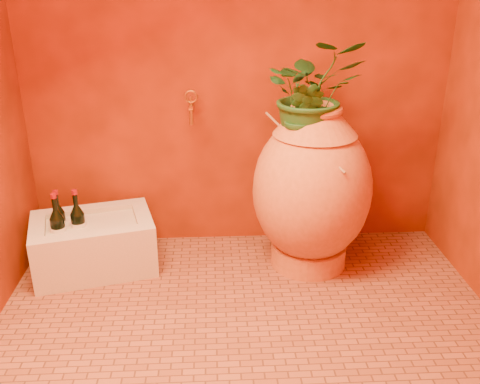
{
  "coord_description": "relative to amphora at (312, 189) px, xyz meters",
  "views": [
    {
      "loc": [
        -0.15,
        -2.11,
        1.62
      ],
      "look_at": [
        -0.02,
        0.35,
        0.59
      ],
      "focal_mm": 40.0,
      "sensor_mm": 36.0,
      "label": 1
    }
  ],
  "objects": [
    {
      "name": "floor",
      "position": [
        -0.4,
        -0.64,
        -0.48
      ],
      "size": [
        2.5,
        2.5,
        0.0
      ],
      "primitive_type": "plane",
      "color": "brown",
      "rests_on": "ground"
    },
    {
      "name": "wall_back",
      "position": [
        -0.4,
        0.36,
        0.77
      ],
      "size": [
        2.5,
        0.02,
        2.5
      ],
      "primitive_type": "cube",
      "color": "#531B04",
      "rests_on": "ground"
    },
    {
      "name": "amphora",
      "position": [
        0.0,
        0.0,
        0.0
      ],
      "size": [
        0.76,
        0.76,
        0.96
      ],
      "rotation": [
        0.0,
        0.0,
        -0.15
      ],
      "color": "#C36D37",
      "rests_on": "floor"
    },
    {
      "name": "stone_basin",
      "position": [
        -1.25,
        0.02,
        -0.33
      ],
      "size": [
        0.76,
        0.61,
        0.31
      ],
      "rotation": [
        0.0,
        0.0,
        0.25
      ],
      "color": "beige",
      "rests_on": "floor"
    },
    {
      "name": "wine_bottle_a",
      "position": [
        -1.43,
        0.04,
        -0.19
      ],
      "size": [
        0.08,
        0.08,
        0.31
      ],
      "color": "black",
      "rests_on": "stone_basin"
    },
    {
      "name": "wine_bottle_b",
      "position": [
        -1.41,
        -0.07,
        -0.19
      ],
      "size": [
        0.08,
        0.08,
        0.33
      ],
      "color": "black",
      "rests_on": "stone_basin"
    },
    {
      "name": "wine_bottle_c",
      "position": [
        -1.32,
        -0.01,
        -0.19
      ],
      "size": [
        0.08,
        0.08,
        0.33
      ],
      "color": "black",
      "rests_on": "stone_basin"
    },
    {
      "name": "wall_tap",
      "position": [
        -0.67,
        0.27,
        0.42
      ],
      "size": [
        0.08,
        0.17,
        0.18
      ],
      "color": "#A67426",
      "rests_on": "wall_back"
    },
    {
      "name": "plant_main",
      "position": [
        -0.02,
        0.02,
        0.54
      ],
      "size": [
        0.56,
        0.49,
        0.57
      ],
      "primitive_type": "imported",
      "rotation": [
        0.0,
        0.0,
        0.1
      ],
      "color": "#1A4B1D",
      "rests_on": "amphora"
    },
    {
      "name": "plant_side",
      "position": [
        -0.08,
        -0.07,
        0.43
      ],
      "size": [
        0.27,
        0.26,
        0.38
      ],
      "primitive_type": "imported",
      "rotation": [
        0.0,
        0.0,
        -0.62
      ],
      "color": "#1A4B1D",
      "rests_on": "amphora"
    }
  ]
}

